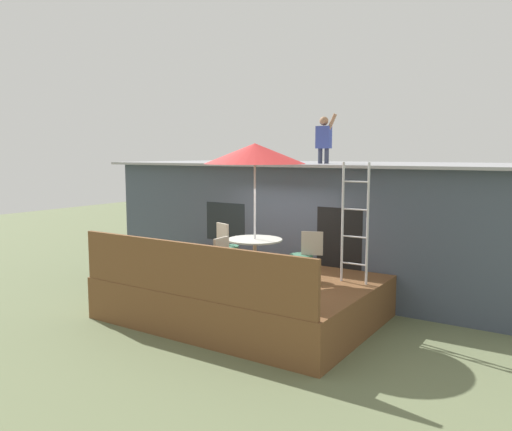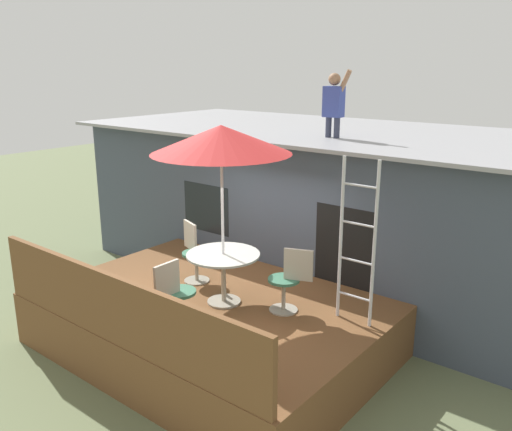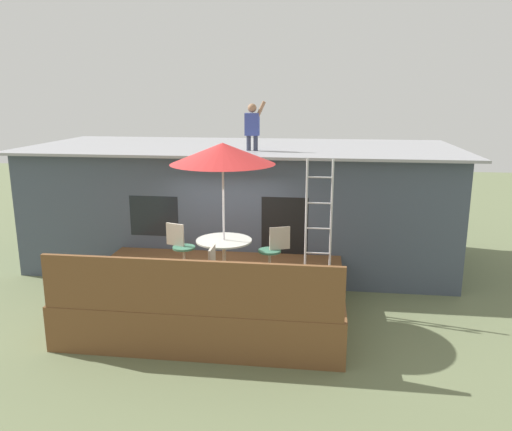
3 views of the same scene
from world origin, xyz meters
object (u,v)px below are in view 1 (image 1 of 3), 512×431
object	(u,v)px
patio_chair_left	(226,246)
patio_chair_right	(305,256)
person_figure	(324,136)
step_ladder	(355,223)
patio_chair_near	(226,263)
patio_umbrella	(255,154)
patio_table	(255,247)

from	to	relation	value
patio_chair_left	patio_chair_right	world-z (taller)	same
person_figure	patio_chair_right	world-z (taller)	person_figure
step_ladder	patio_chair_near	size ratio (longest dim) A/B	2.39
patio_umbrella	patio_table	bearing A→B (deg)	0.00
patio_chair_left	patio_chair_right	bearing A→B (deg)	20.47
person_figure	patio_chair_left	bearing A→B (deg)	-116.68
patio_chair_left	patio_umbrella	bearing A→B (deg)	0.00
patio_umbrella	patio_chair_near	size ratio (longest dim) A/B	2.76
patio_umbrella	patio_chair_right	bearing A→B (deg)	21.52
patio_chair_right	patio_chair_near	size ratio (longest dim) A/B	1.00
step_ladder	person_figure	bearing A→B (deg)	128.93
step_ladder	person_figure	size ratio (longest dim) A/B	1.98
patio_chair_near	step_ladder	bearing A→B (deg)	-47.60
patio_table	patio_umbrella	distance (m)	1.76
patio_table	step_ladder	xyz separation A→B (m)	(1.73, 0.66, 0.51)
patio_umbrella	patio_chair_right	distance (m)	2.12
patio_umbrella	person_figure	xyz separation A→B (m)	(0.19, 2.57, 0.39)
patio_umbrella	person_figure	bearing A→B (deg)	85.85
step_ladder	patio_chair_near	world-z (taller)	step_ladder
patio_umbrella	patio_chair_left	xyz separation A→B (m)	(-0.93, 0.34, -1.89)
person_figure	patio_chair_near	bearing A→B (deg)	-93.00
patio_chair_right	patio_chair_near	xyz separation A→B (m)	(-0.89, -1.28, 0.00)
patio_chair_near	patio_chair_left	bearing A→B (deg)	35.99
patio_chair_right	patio_chair_left	bearing A→B (deg)	-21.32
patio_chair_right	patio_table	bearing A→B (deg)	-0.00
patio_umbrella	person_figure	distance (m)	2.60
patio_table	patio_chair_right	size ratio (longest dim) A/B	1.13
patio_chair_left	patio_chair_near	distance (m)	1.58
step_ladder	patio_umbrella	bearing A→B (deg)	-159.29
person_figure	patio_chair_left	size ratio (longest dim) A/B	1.21
patio_table	patio_umbrella	size ratio (longest dim) A/B	0.41
patio_umbrella	step_ladder	xyz separation A→B (m)	(1.73, 0.66, -1.25)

